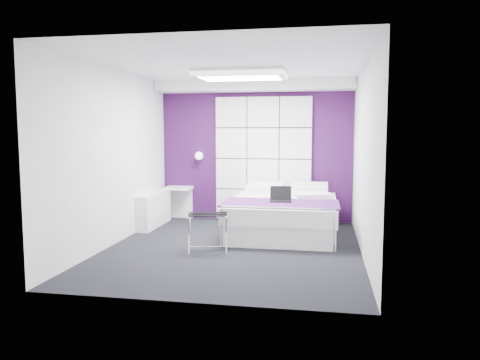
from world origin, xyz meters
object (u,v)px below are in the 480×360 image
Objects in this scene: luggage_rack at (208,232)px; wall_lamp at (200,156)px; laptop at (281,198)px; radiator at (154,209)px; bed at (283,215)px; nightstand at (179,188)px.

wall_lamp is at bearing 94.85° from luggage_rack.
laptop is (1.67, -1.38, -0.56)m from wall_lamp.
radiator is 2.24× the size of luggage_rack.
laptop is at bearing -91.26° from bed.
wall_lamp is 0.30× the size of nightstand.
bed is at bearing -5.37° from radiator.
luggage_rack is (-0.95, -1.29, -0.05)m from bed.
nightstand is at bearing 103.91° from luggage_rack.
bed is at bearing 40.74° from luggage_rack.
radiator is 2.03m from luggage_rack.
bed is at bearing -30.24° from wall_lamp.
laptop reaches higher than radiator.
radiator is 0.82m from nightstand.
laptop reaches higher than luggage_rack.
laptop is at bearing 30.30° from luggage_rack.
laptop reaches higher than nightstand.
luggage_rack is at bearing -47.94° from radiator.
luggage_rack is (0.72, -2.27, -0.96)m from wall_lamp.
laptop is at bearing -33.03° from nightstand.
wall_lamp is 2.57m from luggage_rack.
radiator is at bearing 174.63° from bed.
wall_lamp is 2.14m from bed.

